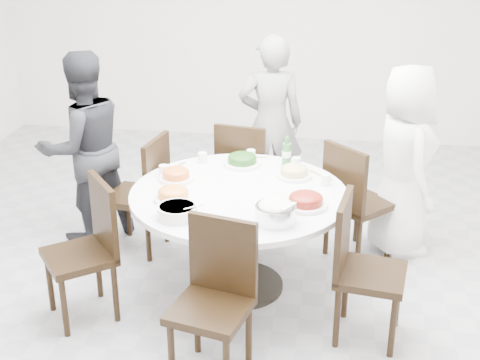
# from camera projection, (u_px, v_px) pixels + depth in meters

# --- Properties ---
(floor) EXTENTS (6.00, 6.00, 0.01)m
(floor) POSITION_uv_depth(u_px,v_px,m) (219.00, 262.00, 5.19)
(floor) COLOR #A6A6AA
(floor) RESTS_ON ground
(wall_back) EXTENTS (6.00, 0.01, 2.80)m
(wall_back) POSITION_uv_depth(u_px,v_px,m) (265.00, 16.00, 7.37)
(wall_back) COLOR white
(wall_back) RESTS_ON ground
(wall_front) EXTENTS (6.00, 0.01, 2.80)m
(wall_front) POSITION_uv_depth(u_px,v_px,m) (28.00, 358.00, 1.91)
(wall_front) COLOR white
(wall_front) RESTS_ON ground
(dining_table) EXTENTS (1.50, 1.50, 0.75)m
(dining_table) POSITION_uv_depth(u_px,v_px,m) (239.00, 241.00, 4.72)
(dining_table) COLOR white
(dining_table) RESTS_ON floor
(chair_ne) EXTENTS (0.59, 0.59, 0.95)m
(chair_ne) POSITION_uv_depth(u_px,v_px,m) (360.00, 201.00, 5.10)
(chair_ne) COLOR black
(chair_ne) RESTS_ON floor
(chair_n) EXTENTS (0.49, 0.49, 0.95)m
(chair_n) POSITION_uv_depth(u_px,v_px,m) (247.00, 174.00, 5.60)
(chair_n) COLOR black
(chair_n) RESTS_ON floor
(chair_nw) EXTENTS (0.48, 0.48, 0.95)m
(chair_nw) POSITION_uv_depth(u_px,v_px,m) (136.00, 194.00, 5.22)
(chair_nw) COLOR black
(chair_nw) RESTS_ON floor
(chair_sw) EXTENTS (0.59, 0.59, 0.95)m
(chair_sw) POSITION_uv_depth(u_px,v_px,m) (79.00, 253.00, 4.35)
(chair_sw) COLOR black
(chair_sw) RESTS_ON floor
(chair_s) EXTENTS (0.51, 0.51, 0.95)m
(chair_s) POSITION_uv_depth(u_px,v_px,m) (210.00, 307.00, 3.78)
(chair_s) COLOR black
(chair_s) RESTS_ON floor
(chair_se) EXTENTS (0.48, 0.48, 0.95)m
(chair_se) POSITION_uv_depth(u_px,v_px,m) (371.00, 272.00, 4.14)
(chair_se) COLOR black
(chair_se) RESTS_ON floor
(diner_right) EXTENTS (0.67, 0.84, 1.50)m
(diner_right) POSITION_uv_depth(u_px,v_px,m) (404.00, 161.00, 5.11)
(diner_right) COLOR white
(diner_right) RESTS_ON floor
(diner_middle) EXTENTS (0.62, 0.46, 1.56)m
(diner_middle) POSITION_uv_depth(u_px,v_px,m) (271.00, 124.00, 5.86)
(diner_middle) COLOR black
(diner_middle) RESTS_ON floor
(diner_left) EXTENTS (0.95, 0.94, 1.55)m
(diner_left) POSITION_uv_depth(u_px,v_px,m) (84.00, 148.00, 5.31)
(diner_left) COLOR black
(diner_left) RESTS_ON floor
(dish_greens) EXTENTS (0.28, 0.28, 0.07)m
(dish_greens) POSITION_uv_depth(u_px,v_px,m) (242.00, 161.00, 5.02)
(dish_greens) COLOR white
(dish_greens) RESTS_ON dining_table
(dish_pale) EXTENTS (0.25, 0.25, 0.07)m
(dish_pale) POSITION_uv_depth(u_px,v_px,m) (294.00, 173.00, 4.80)
(dish_pale) COLOR white
(dish_pale) RESTS_ON dining_table
(dish_orange) EXTENTS (0.25, 0.25, 0.07)m
(dish_orange) POSITION_uv_depth(u_px,v_px,m) (176.00, 176.00, 4.75)
(dish_orange) COLOR white
(dish_orange) RESTS_ON dining_table
(dish_redbrown) EXTENTS (0.29, 0.29, 0.07)m
(dish_redbrown) POSITION_uv_depth(u_px,v_px,m) (306.00, 202.00, 4.35)
(dish_redbrown) COLOR white
(dish_redbrown) RESTS_ON dining_table
(dish_tofu) EXTENTS (0.26, 0.26, 0.07)m
(dish_tofu) POSITION_uv_depth(u_px,v_px,m) (173.00, 195.00, 4.44)
(dish_tofu) COLOR white
(dish_tofu) RESTS_ON dining_table
(rice_bowl) EXTENTS (0.26, 0.26, 0.11)m
(rice_bowl) POSITION_uv_depth(u_px,v_px,m) (276.00, 214.00, 4.13)
(rice_bowl) COLOR silver
(rice_bowl) RESTS_ON dining_table
(soup_bowl) EXTENTS (0.26, 0.26, 0.08)m
(soup_bowl) POSITION_uv_depth(u_px,v_px,m) (177.00, 212.00, 4.20)
(soup_bowl) COLOR white
(soup_bowl) RESTS_ON dining_table
(beverage_bottle) EXTENTS (0.07, 0.07, 0.23)m
(beverage_bottle) POSITION_uv_depth(u_px,v_px,m) (287.00, 152.00, 4.97)
(beverage_bottle) COLOR #29672B
(beverage_bottle) RESTS_ON dining_table
(tea_cups) EXTENTS (0.07, 0.07, 0.08)m
(tea_cups) POSITION_uv_depth(u_px,v_px,m) (256.00, 153.00, 5.15)
(tea_cups) COLOR white
(tea_cups) RESTS_ON dining_table
(chopsticks) EXTENTS (0.24, 0.04, 0.01)m
(chopsticks) POSITION_uv_depth(u_px,v_px,m) (250.00, 156.00, 5.19)
(chopsticks) COLOR tan
(chopsticks) RESTS_ON dining_table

